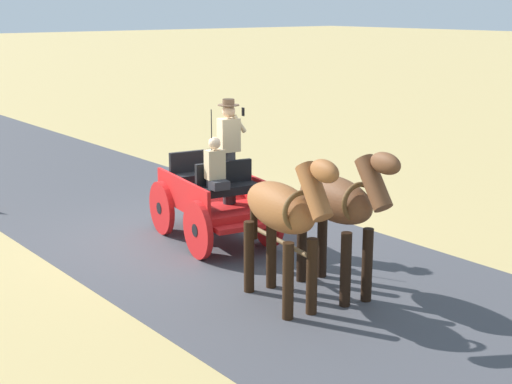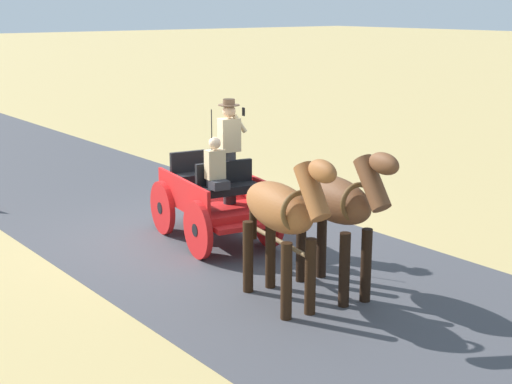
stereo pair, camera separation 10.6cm
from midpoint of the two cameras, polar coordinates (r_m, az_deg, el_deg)
ground_plane at (r=13.43m, az=-4.98°, el=-3.26°), size 200.00×200.00×0.00m
road_surface at (r=13.43m, az=-4.98°, el=-3.24°), size 5.35×160.00×0.01m
horse_drawn_carriage at (r=12.82m, az=-3.38°, el=-0.29°), size 1.79×4.51×2.50m
horse_near_side at (r=10.38m, az=6.12°, el=-0.90°), size 0.79×2.15×2.21m
horse_off_side at (r=9.90m, az=1.85°, el=-1.56°), size 0.83×2.15×2.21m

